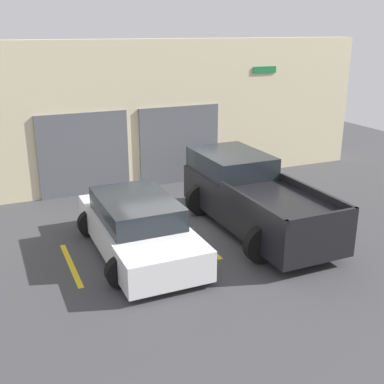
# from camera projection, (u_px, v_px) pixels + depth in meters

# --- Properties ---
(ground_plane) EXTENTS (28.00, 28.00, 0.00)m
(ground_plane) POSITION_uv_depth(u_px,v_px,m) (175.00, 218.00, 13.15)
(ground_plane) COLOR #3D3D3F
(shophouse_building) EXTENTS (16.43, 0.68, 4.61)m
(shophouse_building) POSITION_uv_depth(u_px,v_px,m) (135.00, 116.00, 15.26)
(shophouse_building) COLOR beige
(shophouse_building) RESTS_ON ground
(pickup_truck) EXTENTS (2.47, 5.11, 1.73)m
(pickup_truck) POSITION_uv_depth(u_px,v_px,m) (252.00, 197.00, 12.27)
(pickup_truck) COLOR black
(pickup_truck) RESTS_ON ground
(sedan_white) EXTENTS (2.25, 4.40, 1.31)m
(sedan_white) POSITION_uv_depth(u_px,v_px,m) (138.00, 227.00, 10.96)
(sedan_white) COLOR white
(sedan_white) RESTS_ON ground
(parking_stripe_far_left) EXTENTS (0.12, 2.20, 0.01)m
(parking_stripe_far_left) POSITION_uv_depth(u_px,v_px,m) (71.00, 265.00, 10.54)
(parking_stripe_far_left) COLOR gold
(parking_stripe_far_left) RESTS_ON ground
(parking_stripe_left) EXTENTS (0.12, 2.20, 0.01)m
(parking_stripe_left) POSITION_uv_depth(u_px,v_px,m) (200.00, 240.00, 11.73)
(parking_stripe_left) COLOR gold
(parking_stripe_left) RESTS_ON ground
(parking_stripe_centre) EXTENTS (0.12, 2.20, 0.01)m
(parking_stripe_centre) POSITION_uv_depth(u_px,v_px,m) (306.00, 221.00, 12.93)
(parking_stripe_centre) COLOR gold
(parking_stripe_centre) RESTS_ON ground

